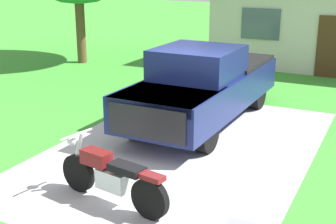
{
  "coord_description": "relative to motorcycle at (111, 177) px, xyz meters",
  "views": [
    {
      "loc": [
        3.74,
        -8.34,
        3.67
      ],
      "look_at": [
        -0.18,
        -0.41,
        0.9
      ],
      "focal_mm": 49.74,
      "sensor_mm": 36.0,
      "label": 1
    }
  ],
  "objects": [
    {
      "name": "pickup_truck",
      "position": [
        -0.26,
        4.59,
        0.48
      ],
      "size": [
        2.11,
        5.66,
        1.9
      ],
      "color": "black",
      "rests_on": "ground"
    },
    {
      "name": "driveway_pad",
      "position": [
        0.07,
        2.68,
        -0.47
      ],
      "size": [
        5.08,
        7.82,
        0.01
      ],
      "primitive_type": "cube",
      "color": "#BABABA",
      "rests_on": "ground"
    },
    {
      "name": "ground_plane",
      "position": [
        0.07,
        2.68,
        -0.47
      ],
      "size": [
        80.0,
        80.0,
        0.0
      ],
      "primitive_type": "plane",
      "color": "green"
    },
    {
      "name": "motorcycle",
      "position": [
        0.0,
        0.0,
        0.0
      ],
      "size": [
        2.2,
        0.76,
        1.09
      ],
      "color": "black",
      "rests_on": "ground"
    }
  ]
}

